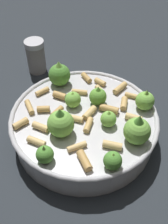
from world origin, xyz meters
TOP-DOWN VIEW (x-y plane):
  - ground_plane at (0.00, 0.00)m, footprint 2.40×2.40m
  - cooking_pan at (0.00, 0.00)m, footprint 0.26×0.26m
  - pepper_shaker at (-0.19, 0.13)m, footprint 0.04×0.04m

SIDE VIEW (x-z plane):
  - ground_plane at x=0.00m, z-range 0.00..0.00m
  - cooking_pan at x=0.00m, z-range -0.02..0.09m
  - pepper_shaker at x=-0.19m, z-range 0.00..0.08m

